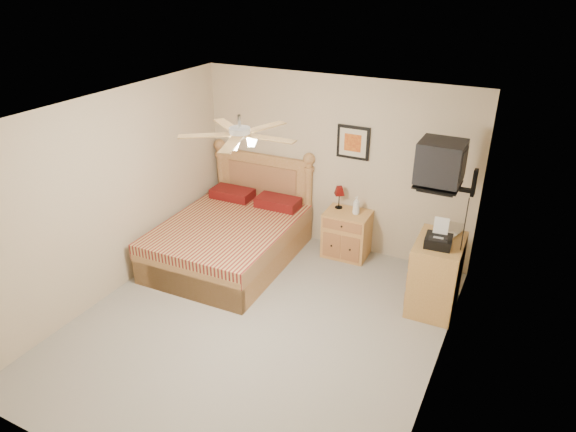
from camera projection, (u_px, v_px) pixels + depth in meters
name	position (u px, v px, depth m)	size (l,w,h in m)	color
floor	(257.00, 325.00, 5.98)	(4.50, 4.50, 0.00)	gray
ceiling	(250.00, 114.00, 4.89)	(4.00, 4.50, 0.04)	white
wall_back	(334.00, 165.00, 7.24)	(4.00, 0.04, 2.50)	#C0AD8E
wall_front	(94.00, 361.00, 3.63)	(4.00, 0.04, 2.50)	#C0AD8E
wall_left	(112.00, 196.00, 6.25)	(0.04, 4.50, 2.50)	#C0AD8E
wall_right	(446.00, 276.00, 4.63)	(0.04, 4.50, 2.50)	#C0AD8E
bed	(227.00, 216.00, 7.02)	(1.63, 2.13, 1.38)	#A37235
nightstand	(347.00, 234.00, 7.31)	(0.62, 0.47, 0.67)	#C1854A
table_lamp	(339.00, 197.00, 7.24)	(0.18, 0.18, 0.33)	#5B0907
lotion_bottle	(356.00, 205.00, 7.07)	(0.10, 0.10, 0.26)	white
framed_picture	(353.00, 142.00, 6.95)	(0.46, 0.04, 0.46)	black
dresser	(436.00, 275.00, 6.13)	(0.53, 0.77, 0.91)	#AE7A3C
fax_machine	(439.00, 234.00, 5.76)	(0.29, 0.31, 0.31)	black
magazine_lower	(443.00, 228.00, 6.20)	(0.21, 0.29, 0.03)	beige
magazine_upper	(445.00, 226.00, 6.20)	(0.20, 0.27, 0.02)	gray
wall_tv	(454.00, 167.00, 5.56)	(0.56, 0.46, 0.58)	black
ceiling_fan	(240.00, 134.00, 4.79)	(1.14, 1.14, 0.28)	silver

